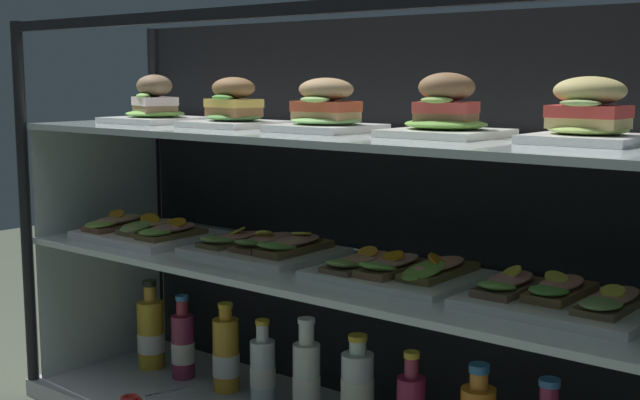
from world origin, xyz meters
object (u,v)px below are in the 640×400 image
Objects in this scene: plated_roll_sandwich_center at (588,118)px; juice_bottle_back_center at (357,393)px; open_sandwich_tray_near_left_corner at (560,297)px; juice_bottle_front_right_end at (263,370)px; open_sandwich_tray_far_left at (265,246)px; juice_bottle_tucked_behind at (307,380)px; plated_roll_sandwich_left_of_center at (325,111)px; juice_bottle_front_second at (151,334)px; plated_roll_sandwich_far_right at (155,106)px; plated_roll_sandwich_mid_right at (446,115)px; plated_roll_sandwich_mid_left at (234,108)px; juice_bottle_front_middle at (226,355)px; open_sandwich_tray_center at (397,269)px; open_sandwich_tray_mid_right at (147,231)px; juice_bottle_near_post at (183,345)px; kitchen_scissors at (140,397)px.

plated_roll_sandwich_center is 0.85× the size of juice_bottle_back_center.
open_sandwich_tray_near_left_corner reaches higher than juice_bottle_front_right_end.
open_sandwich_tray_far_left reaches higher than juice_bottle_tucked_behind.
juice_bottle_front_second is at bearing 177.71° from plated_roll_sandwich_left_of_center.
plated_roll_sandwich_mid_right is at bearing 1.53° from plated_roll_sandwich_far_right.
plated_roll_sandwich_mid_left reaches higher than open_sandwich_tray_far_left.
juice_bottle_front_middle is at bearing 171.10° from open_sandwich_tray_far_left.
juice_bottle_back_center is at bearing 167.74° from open_sandwich_tray_center.
juice_bottle_front_right_end is (-0.21, 0.03, -0.61)m from plated_roll_sandwich_left_of_center.
open_sandwich_tray_mid_right is 1.36× the size of juice_bottle_tucked_behind.
plated_roll_sandwich_center is 0.76m from juice_bottle_back_center.
plated_roll_sandwich_center reaches higher than open_sandwich_tray_mid_right.
open_sandwich_tray_near_left_corner is 1.45× the size of juice_bottle_front_middle.
juice_bottle_front_right_end is at bearing -1.48° from juice_bottle_front_middle.
juice_bottle_tucked_behind is (0.11, 0.01, -0.29)m from open_sandwich_tray_far_left.
open_sandwich_tray_center reaches higher than juice_bottle_front_middle.
plated_roll_sandwich_far_right reaches higher than juice_bottle_tucked_behind.
plated_roll_sandwich_mid_right is 0.40m from open_sandwich_tray_near_left_corner.
juice_bottle_near_post is at bearing 62.20° from open_sandwich_tray_mid_right.
open_sandwich_tray_center is 1.43× the size of juice_bottle_back_center.
plated_roll_sandwich_mid_right is at bearing 173.28° from open_sandwich_tray_near_left_corner.
plated_roll_sandwich_left_of_center reaches higher than juice_bottle_front_second.
plated_roll_sandwich_mid_right is 0.64× the size of open_sandwich_tray_near_left_corner.
open_sandwich_tray_near_left_corner is at bearing -1.11° from open_sandwich_tray_far_left.
open_sandwich_tray_far_left is 1.74× the size of kitchen_scissors.
open_sandwich_tray_mid_right is at bearing -71.20° from plated_roll_sandwich_far_right.
open_sandwich_tray_mid_right is at bearing -171.62° from juice_bottle_tucked_behind.
plated_roll_sandwich_far_right reaches higher than open_sandwich_tray_center.
open_sandwich_tray_center is 0.31m from juice_bottle_back_center.
plated_roll_sandwich_left_of_center is at bearing 178.40° from open_sandwich_tray_center.
plated_roll_sandwich_left_of_center is (0.54, -0.00, -0.00)m from plated_roll_sandwich_far_right.
juice_bottle_front_middle reaches higher than juice_bottle_near_post.
juice_bottle_near_post is at bearing -179.54° from plated_roll_sandwich_center.
kitchen_scissors is at bearing -170.14° from plated_roll_sandwich_center.
juice_bottle_front_right_end is at bearing 34.83° from kitchen_scissors.
open_sandwich_tray_far_left reaches higher than juice_bottle_front_right_end.
plated_roll_sandwich_left_of_center is at bearing 179.15° from open_sandwich_tray_near_left_corner.
plated_roll_sandwich_far_right is 0.96× the size of juice_bottle_near_post.
juice_bottle_near_post reaches higher than juice_bottle_front_right_end.
open_sandwich_tray_center is 1.36× the size of juice_bottle_tucked_behind.
plated_roll_sandwich_center is at bearing 1.42° from juice_bottle_tucked_behind.
open_sandwich_tray_far_left is 0.43m from juice_bottle_near_post.
plated_roll_sandwich_center is 0.59× the size of open_sandwich_tray_center.
juice_bottle_back_center is (0.61, 0.02, -0.60)m from plated_roll_sandwich_far_right.
kitchen_scissors is (0.16, -0.17, -0.09)m from juice_bottle_front_second.
plated_roll_sandwich_mid_right is 0.64× the size of open_sandwich_tray_center.
juice_bottle_front_middle is at bearing 178.50° from juice_bottle_back_center.
open_sandwich_tray_center and open_sandwich_tray_near_left_corner have the same top height.
plated_roll_sandwich_center is (0.27, 0.01, 0.00)m from plated_roll_sandwich_mid_right.
plated_roll_sandwich_left_of_center is 0.35m from open_sandwich_tray_far_left.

